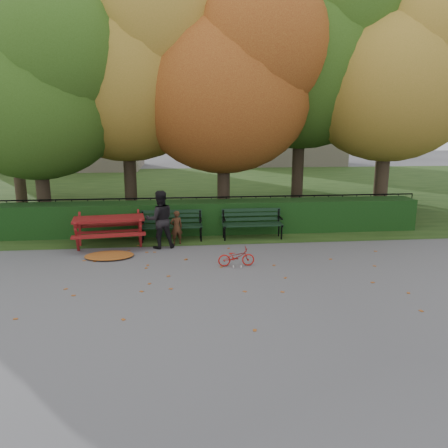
{
  "coord_description": "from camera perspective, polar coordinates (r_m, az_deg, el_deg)",
  "views": [
    {
      "loc": [
        -1.05,
        -8.94,
        3.38
      ],
      "look_at": [
        0.01,
        1.33,
        1.0
      ],
      "focal_mm": 35.0,
      "sensor_mm": 36.0,
      "label": 1
    }
  ],
  "objects": [
    {
      "name": "iron_fence",
      "position": [
        14.55,
        -1.65,
        1.72
      ],
      "size": [
        14.0,
        0.04,
        1.02
      ],
      "color": "black",
      "rests_on": "ground"
    },
    {
      "name": "tree_e",
      "position": [
        16.63,
        22.37,
        17.94
      ],
      "size": [
        6.09,
        5.8,
        8.16
      ],
      "color": "#32231A",
      "rests_on": "ground"
    },
    {
      "name": "building_right",
      "position": [
        38.12,
        8.2,
        16.8
      ],
      "size": [
        9.0,
        6.0,
        12.0
      ],
      "primitive_type": "cube",
      "color": "#BCAC94",
      "rests_on": "ground"
    },
    {
      "name": "ground",
      "position": [
        9.61,
        0.76,
        -7.6
      ],
      "size": [
        90.0,
        90.0,
        0.0
      ],
      "primitive_type": "plane",
      "color": "slate",
      "rests_on": "ground"
    },
    {
      "name": "adult",
      "position": [
        12.12,
        -8.36,
        0.59
      ],
      "size": [
        0.89,
        0.76,
        1.61
      ],
      "primitive_type": "imported",
      "rotation": [
        0.0,
        0.0,
        3.35
      ],
      "color": "black",
      "rests_on": "ground"
    },
    {
      "name": "hedge",
      "position": [
        13.78,
        -1.4,
        0.92
      ],
      "size": [
        13.0,
        0.9,
        1.0
      ],
      "primitive_type": "cube",
      "color": "black",
      "rests_on": "ground"
    },
    {
      "name": "tree_c",
      "position": [
        15.09,
        1.37,
        18.48
      ],
      "size": [
        6.3,
        6.0,
        8.0
      ],
      "color": "#32231A",
      "rests_on": "ground"
    },
    {
      "name": "tree_d",
      "position": [
        17.1,
        11.75,
        21.48
      ],
      "size": [
        7.14,
        6.8,
        9.58
      ],
      "color": "#32231A",
      "rests_on": "ground"
    },
    {
      "name": "bench_right",
      "position": [
        13.13,
        3.67,
        0.38
      ],
      "size": [
        1.8,
        0.57,
        0.88
      ],
      "color": "black",
      "rests_on": "ground"
    },
    {
      "name": "tree_f",
      "position": [
        19.3,
        -25.65,
        18.66
      ],
      "size": [
        6.93,
        6.6,
        9.19
      ],
      "color": "#32231A",
      "rests_on": "ground"
    },
    {
      "name": "child",
      "position": [
        12.47,
        -6.23,
        -0.47
      ],
      "size": [
        0.41,
        0.33,
        0.98
      ],
      "primitive_type": "imported",
      "rotation": [
        0.0,
        0.0,
        3.43
      ],
      "color": "#3F2314",
      "rests_on": "ground"
    },
    {
      "name": "leaf_pile",
      "position": [
        11.72,
        -14.75,
        -3.99
      ],
      "size": [
        1.41,
        1.1,
        0.09
      ],
      "primitive_type": "ellipsoid",
      "rotation": [
        0.0,
        0.0,
        -0.2
      ],
      "color": "maroon",
      "rests_on": "ground"
    },
    {
      "name": "bicycle",
      "position": [
        10.59,
        1.61,
        -4.31
      ],
      "size": [
        0.88,
        0.31,
        0.46
      ],
      "primitive_type": "imported",
      "rotation": [
        0.0,
        0.0,
        1.57
      ],
      "color": "#B51610",
      "rests_on": "ground"
    },
    {
      "name": "building_left",
      "position": [
        36.07,
        -19.68,
        18.82
      ],
      "size": [
        10.0,
        7.0,
        15.0
      ],
      "primitive_type": "cube",
      "color": "#BCAC94",
      "rests_on": "ground"
    },
    {
      "name": "tree_a",
      "position": [
        15.13,
        -22.71,
        16.35
      ],
      "size": [
        5.88,
        5.6,
        7.48
      ],
      "color": "#32231A",
      "rests_on": "ground"
    },
    {
      "name": "picnic_table",
      "position": [
        12.6,
        -14.78,
        0.0
      ],
      "size": [
        2.11,
        1.79,
        0.94
      ],
      "rotation": [
        0.0,
        0.0,
        0.13
      ],
      "color": "maroon",
      "rests_on": "ground"
    },
    {
      "name": "tree_g",
      "position": [
        21.01,
        21.71,
        17.55
      ],
      "size": [
        6.3,
        6.0,
        8.55
      ],
      "color": "#32231A",
      "rests_on": "ground"
    },
    {
      "name": "leaf_scatter",
      "position": [
        9.89,
        0.55,
        -6.96
      ],
      "size": [
        9.0,
        5.7,
        0.01
      ],
      "primitive_type": null,
      "color": "maroon",
      "rests_on": "ground"
    },
    {
      "name": "bench_left",
      "position": [
        12.96,
        -6.86,
        0.14
      ],
      "size": [
        1.8,
        0.57,
        0.88
      ],
      "color": "black",
      "rests_on": "ground"
    },
    {
      "name": "tree_b",
      "position": [
        15.87,
        -11.6,
        20.06
      ],
      "size": [
        6.72,
        6.4,
        8.79
      ],
      "color": "#32231A",
      "rests_on": "ground"
    },
    {
      "name": "grass_strip",
      "position": [
        23.21,
        -3.25,
        4.6
      ],
      "size": [
        90.0,
        90.0,
        0.0
      ],
      "primitive_type": "plane",
      "color": "#1A3411",
      "rests_on": "ground"
    }
  ]
}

